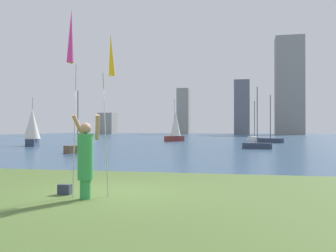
# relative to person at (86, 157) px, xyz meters

# --- Properties ---
(ground) EXTENTS (120.00, 138.00, 0.12)m
(ground) POSITION_rel_person_xyz_m (0.25, 51.91, -1.01)
(ground) COLOR #4C662D
(person) EXTENTS (0.71, 0.52, 1.93)m
(person) POSITION_rel_person_xyz_m (0.00, 0.00, 0.00)
(person) COLOR green
(person) RESTS_ON ground
(kite_flag_left) EXTENTS (0.16, 0.41, 4.38)m
(kite_flag_left) POSITION_rel_person_xyz_m (-0.39, 0.05, 2.68)
(kite_flag_left) COLOR #B2B2B7
(kite_flag_left) RESTS_ON ground
(kite_flag_right) EXTENTS (0.16, 0.69, 3.90)m
(kite_flag_right) POSITION_rel_person_xyz_m (0.39, 0.59, 2.32)
(kite_flag_right) COLOR #B2B2B7
(kite_flag_right) RESTS_ON ground
(bag) EXTENTS (0.31, 0.17, 0.25)m
(bag) POSITION_rel_person_xyz_m (-0.73, 0.42, -0.83)
(bag) COLOR #33384C
(bag) RESTS_ON ground
(sailboat_0) EXTENTS (2.34, 0.92, 4.91)m
(sailboat_0) POSITION_rel_person_xyz_m (4.37, 22.59, -0.65)
(sailboat_0) COLOR #333D51
(sailboat_0) RESTS_ON ground
(sailboat_2) EXTENTS (1.34, 1.93, 4.08)m
(sailboat_2) POSITION_rel_person_xyz_m (-7.26, 14.96, -0.65)
(sailboat_2) COLOR brown
(sailboat_2) RESTS_ON ground
(sailboat_4) EXTENTS (2.79, 2.38, 5.36)m
(sailboat_4) POSITION_rel_person_xyz_m (6.13, 35.77, -0.60)
(sailboat_4) COLOR #333D51
(sailboat_4) RESTS_ON ground
(sailboat_6) EXTENTS (2.31, 2.49, 5.30)m
(sailboat_6) POSITION_rel_person_xyz_m (-5.30, 38.84, 0.93)
(sailboat_6) COLOR maroon
(sailboat_6) RESTS_ON ground
(sailboat_7) EXTENTS (1.66, 2.78, 4.91)m
(sailboat_7) POSITION_rel_person_xyz_m (4.45, 38.78, -0.60)
(sailboat_7) COLOR white
(sailboat_7) RESTS_ON ground
(sailboat_8) EXTENTS (1.94, 3.00, 4.44)m
(sailboat_8) POSITION_rel_person_xyz_m (-15.67, 23.24, 0.74)
(sailboat_8) COLOR #333D51
(sailboat_8) RESTS_ON ground
(skyline_tower_0) EXTENTS (4.45, 5.00, 6.21)m
(skyline_tower_0) POSITION_rel_person_xyz_m (-37.15, 98.18, 2.16)
(skyline_tower_0) COLOR gray
(skyline_tower_0) RESTS_ON ground
(skyline_tower_1) EXTENTS (3.38, 4.21, 12.90)m
(skyline_tower_1) POSITION_rel_person_xyz_m (-14.07, 97.51, 5.50)
(skyline_tower_1) COLOR gray
(skyline_tower_1) RESTS_ON ground
(skyline_tower_2) EXTENTS (4.05, 4.36, 14.50)m
(skyline_tower_2) POSITION_rel_person_xyz_m (2.16, 94.79, 6.30)
(skyline_tower_2) COLOR slate
(skyline_tower_2) RESTS_ON ground
(skyline_tower_3) EXTENTS (7.37, 5.69, 26.10)m
(skyline_tower_3) POSITION_rel_person_xyz_m (14.60, 97.54, 12.10)
(skyline_tower_3) COLOR gray
(skyline_tower_3) RESTS_ON ground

